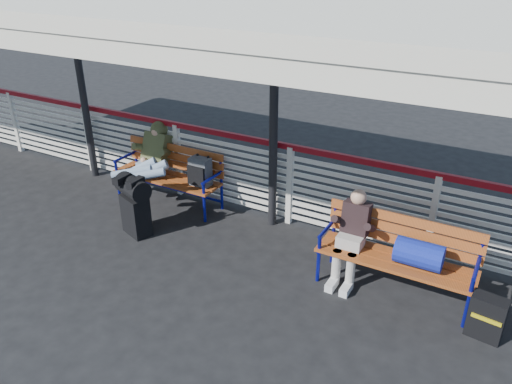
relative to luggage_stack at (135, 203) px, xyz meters
The scene contains 9 objects.
ground 0.78m from the luggage_stack, 114.00° to the right, with size 60.00×60.00×0.00m, color black.
fence 1.37m from the luggage_stack, 100.57° to the left, with size 12.08×0.08×1.24m.
canopy 2.59m from the luggage_stack, 129.21° to the left, with size 12.60×3.60×3.16m.
luggage_stack is the anchor object (origin of this frame).
bench_left 1.04m from the luggage_stack, 91.13° to the left, with size 1.80×0.56×0.92m.
bench_right 3.68m from the luggage_stack, ahead, with size 1.80×0.56×0.92m.
traveler_man 0.80m from the luggage_stack, 116.93° to the left, with size 0.94×1.62×0.77m.
companion_person 3.03m from the luggage_stack, ahead, with size 0.32×0.66×1.15m.
suitcase_side 4.60m from the luggage_stack, ahead, with size 0.37×0.25×0.49m.
Camera 1 is at (4.76, -3.99, 3.67)m, focal length 35.00 mm.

